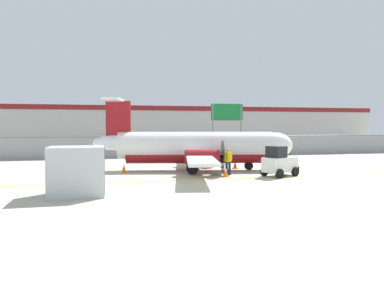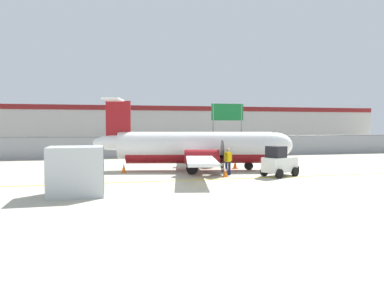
{
  "view_description": "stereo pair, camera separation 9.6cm",
  "coord_description": "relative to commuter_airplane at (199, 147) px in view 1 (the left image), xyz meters",
  "views": [
    {
      "loc": [
        -5.29,
        -18.74,
        3.13
      ],
      "look_at": [
        1.08,
        7.61,
        1.8
      ],
      "focal_mm": 35.0,
      "sensor_mm": 36.0,
      "label": 1
    },
    {
      "loc": [
        -5.2,
        -18.77,
        3.13
      ],
      "look_at": [
        1.08,
        7.61,
        1.8
      ],
      "focal_mm": 35.0,
      "sensor_mm": 36.0,
      "label": 2
    }
  ],
  "objects": [
    {
      "name": "ground_plane",
      "position": [
        -1.32,
        -4.56,
        -1.6
      ],
      "size": [
        140.0,
        140.0,
        0.01
      ],
      "color": "#B2AD99"
    },
    {
      "name": "perimeter_fence",
      "position": [
        -1.32,
        11.44,
        -0.49
      ],
      "size": [
        98.0,
        0.1,
        2.1
      ],
      "color": "gray",
      "rests_on": "ground"
    },
    {
      "name": "parking_lot_strip",
      "position": [
        -1.32,
        22.94,
        -1.54
      ],
      "size": [
        98.0,
        17.0,
        0.12
      ],
      "color": "#38383A",
      "rests_on": "ground"
    },
    {
      "name": "background_building",
      "position": [
        -1.32,
        41.42,
        1.66
      ],
      "size": [
        91.0,
        8.1,
        6.5
      ],
      "color": "beige",
      "rests_on": "ground"
    },
    {
      "name": "commuter_airplane",
      "position": [
        0.0,
        0.0,
        0.0
      ],
      "size": [
        14.0,
        16.0,
        4.92
      ],
      "rotation": [
        0.0,
        0.0,
        -0.2
      ],
      "color": "white",
      "rests_on": "ground"
    },
    {
      "name": "baggage_tug",
      "position": [
        4.05,
        -4.19,
        -0.75
      ],
      "size": [
        2.58,
        2.11,
        1.88
      ],
      "rotation": [
        0.0,
        0.0,
        0.43
      ],
      "color": "silver",
      "rests_on": "ground"
    },
    {
      "name": "ground_crew_worker",
      "position": [
        1.14,
        -2.95,
        -0.65
      ],
      "size": [
        0.54,
        0.34,
        1.7
      ],
      "rotation": [
        0.0,
        0.0,
        4.71
      ],
      "color": "#191E4C",
      "rests_on": "ground"
    },
    {
      "name": "cargo_container",
      "position": [
        -7.72,
        -7.91,
        -0.5
      ],
      "size": [
        2.44,
        2.0,
        2.2
      ],
      "rotation": [
        0.0,
        0.0,
        0.0
      ],
      "color": "#B7BCC1",
      "rests_on": "ground"
    },
    {
      "name": "traffic_cone_near_left",
      "position": [
        -5.22,
        -0.27,
        -1.29
      ],
      "size": [
        0.36,
        0.36,
        0.64
      ],
      "color": "orange",
      "rests_on": "ground"
    },
    {
      "name": "traffic_cone_near_right",
      "position": [
        2.83,
        0.36,
        -1.29
      ],
      "size": [
        0.36,
        0.36,
        0.64
      ],
      "color": "orange",
      "rests_on": "ground"
    },
    {
      "name": "traffic_cone_far_left",
      "position": [
        0.73,
        -3.66,
        -1.29
      ],
      "size": [
        0.36,
        0.36,
        0.64
      ],
      "color": "orange",
      "rests_on": "ground"
    },
    {
      "name": "traffic_cone_far_right",
      "position": [
        5.78,
        -2.91,
        -1.29
      ],
      "size": [
        0.36,
        0.36,
        0.64
      ],
      "color": "orange",
      "rests_on": "ground"
    },
    {
      "name": "parked_car_0",
      "position": [
        -15.0,
        26.58,
        -0.71
      ],
      "size": [
        4.39,
        2.44,
        1.58
      ],
      "rotation": [
        0.0,
        0.0,
        3.01
      ],
      "color": "gray",
      "rests_on": "parking_lot_strip"
    },
    {
      "name": "parked_car_1",
      "position": [
        -10.73,
        24.02,
        -0.71
      ],
      "size": [
        4.25,
        2.11,
        1.58
      ],
      "rotation": [
        0.0,
        0.0,
        3.11
      ],
      "color": "silver",
      "rests_on": "parking_lot_strip"
    },
    {
      "name": "parked_car_2",
      "position": [
        -7.17,
        23.98,
        -0.71
      ],
      "size": [
        4.27,
        2.15,
        1.58
      ],
      "rotation": [
        0.0,
        0.0,
        0.05
      ],
      "color": "red",
      "rests_on": "parking_lot_strip"
    },
    {
      "name": "parked_car_3",
      "position": [
        -1.55,
        25.67,
        -0.71
      ],
      "size": [
        4.33,
        2.29,
        1.58
      ],
      "rotation": [
        0.0,
        0.0,
        3.23
      ],
      "color": "black",
      "rests_on": "parking_lot_strip"
    },
    {
      "name": "parked_car_4",
      "position": [
        3.07,
        17.94,
        -0.71
      ],
      "size": [
        4.37,
        2.37,
        1.58
      ],
      "rotation": [
        0.0,
        0.0,
        3.26
      ],
      "color": "black",
      "rests_on": "parking_lot_strip"
    },
    {
      "name": "parked_car_5",
      "position": [
        7.48,
        21.04,
        -0.71
      ],
      "size": [
        4.34,
        2.3,
        1.58
      ],
      "rotation": [
        0.0,
        0.0,
        -0.09
      ],
      "color": "black",
      "rests_on": "parking_lot_strip"
    },
    {
      "name": "parked_car_6",
      "position": [
        13.23,
        17.66,
        -0.71
      ],
      "size": [
        4.27,
        2.14,
        1.58
      ],
      "rotation": [
        0.0,
        0.0,
        -0.04
      ],
      "color": "gray",
      "rests_on": "parking_lot_strip"
    },
    {
      "name": "highway_sign",
      "position": [
        6.59,
        13.19,
        2.54
      ],
      "size": [
        3.6,
        0.14,
        5.5
      ],
      "color": "slate",
      "rests_on": "ground"
    }
  ]
}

